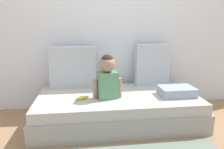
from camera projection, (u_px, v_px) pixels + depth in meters
ground_plane at (117, 121)px, 2.62m from camera, size 12.00×12.00×0.00m
back_wall at (111, 28)px, 2.95m from camera, size 5.14×0.10×2.22m
couch at (117, 108)px, 2.58m from camera, size 1.94×0.96×0.35m
throw_pillow_left at (73, 67)px, 2.77m from camera, size 0.60×0.16×0.54m
throw_pillow_right at (152, 65)px, 2.90m from camera, size 0.46×0.16×0.56m
toddler at (107, 76)px, 2.36m from camera, size 0.33×0.20×0.50m
banana at (82, 98)px, 2.37m from camera, size 0.17×0.11×0.04m
folded_blanket at (177, 91)px, 2.50m from camera, size 0.40×0.28×0.10m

